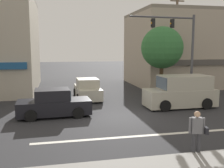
# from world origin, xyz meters

# --- Properties ---
(ground_plane) EXTENTS (120.00, 120.00, 0.00)m
(ground_plane) POSITION_xyz_m (0.00, 0.00, 0.00)
(ground_plane) COLOR #2B2B2D
(lane_marking_stripe) EXTENTS (9.00, 0.24, 0.01)m
(lane_marking_stripe) POSITION_xyz_m (0.00, -3.50, 0.00)
(lane_marking_stripe) COLOR silver
(lane_marking_stripe) RESTS_ON ground
(building_right_corner) EXTENTS (12.69, 9.22, 7.55)m
(building_right_corner) POSITION_xyz_m (11.00, 11.56, 3.77)
(building_right_corner) COLOR tan
(building_right_corner) RESTS_ON ground
(street_tree) EXTENTS (3.35, 3.35, 5.59)m
(street_tree) POSITION_xyz_m (5.01, 5.54, 3.89)
(street_tree) COLOR #4C3823
(street_tree) RESTS_ON ground
(utility_pole_far_right) EXTENTS (1.40, 0.22, 8.70)m
(utility_pole_far_right) POSITION_xyz_m (8.10, 9.48, 4.50)
(utility_pole_far_right) COLOR brown
(utility_pole_far_right) RESTS_ON ground
(traffic_light_mast) EXTENTS (4.88, 0.50, 6.20)m
(traffic_light_mast) POSITION_xyz_m (5.28, 2.92, 4.18)
(traffic_light_mast) COLOR #47474C
(traffic_light_mast) RESTS_ON ground
(sedan_crossing_center) EXTENTS (1.93, 4.12, 1.58)m
(sedan_crossing_center) POSITION_xyz_m (-1.01, 5.53, 0.71)
(sedan_crossing_center) COLOR #B7B29E
(sedan_crossing_center) RESTS_ON ground
(van_waiting_far) EXTENTS (4.61, 2.06, 2.11)m
(van_waiting_far) POSITION_xyz_m (4.68, 1.39, 1.01)
(van_waiting_far) COLOR #B7B29E
(van_waiting_far) RESTS_ON ground
(sedan_crossing_rightbound) EXTENTS (4.17, 2.01, 1.58)m
(sedan_crossing_rightbound) POSITION_xyz_m (-3.51, 0.84, 0.71)
(sedan_crossing_rightbound) COLOR black
(sedan_crossing_rightbound) RESTS_ON ground
(pedestrian_foreground_with_bag) EXTENTS (0.67, 0.42, 1.67)m
(pedestrian_foreground_with_bag) POSITION_xyz_m (1.54, -6.01, 0.95)
(pedestrian_foreground_with_bag) COLOR #333338
(pedestrian_foreground_with_bag) RESTS_ON ground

